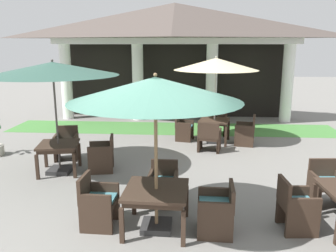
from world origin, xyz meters
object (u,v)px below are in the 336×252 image
patio_chair_far_back_north (327,185)px  patio_chair_mid_left_east (102,154)px  patio_table_near_foreground (214,123)px  patio_umbrella_near_foreground (216,65)px  patio_chair_near_foreground_north (218,123)px  patio_chair_mid_right_north (163,184)px  terracotta_urn (206,134)px  patio_umbrella_mid_left (53,70)px  patio_chair_mid_left_north (67,144)px  patio_chair_mid_right_east (217,209)px  patio_table_mid_left (59,148)px  patio_chair_near_foreground_east (246,131)px  patio_chair_near_foreground_west (184,128)px  patio_chair_near_foreground_south (209,138)px  patio_umbrella_mid_right (155,91)px  patio_chair_far_back_west (296,206)px  patio_chair_mid_right_west (98,203)px  patio_table_mid_right (156,194)px

patio_chair_far_back_north → patio_chair_mid_left_east: bearing=-22.2°
patio_table_near_foreground → patio_umbrella_near_foreground: size_ratio=0.39×
patio_chair_near_foreground_north → patio_chair_far_back_north: patio_chair_near_foreground_north is taller
patio_chair_mid_right_north → terracotta_urn: patio_chair_mid_right_north is taller
patio_umbrella_mid_left → patio_chair_mid_right_north: bearing=-29.2°
patio_umbrella_near_foreground → patio_chair_mid_left_north: bearing=-154.3°
patio_umbrella_near_foreground → patio_chair_mid_left_north: size_ratio=3.07×
patio_chair_near_foreground_north → patio_chair_mid_right_east: 6.41m
patio_table_mid_left → patio_chair_mid_left_north: 1.04m
patio_umbrella_near_foreground → patio_chair_mid_right_north: (-1.22, -4.41, -2.03)m
patio_chair_near_foreground_east → patio_chair_mid_left_north: size_ratio=1.05×
patio_chair_near_foreground_west → patio_chair_near_foreground_north: patio_chair_near_foreground_north is taller
patio_chair_mid_right_east → patio_chair_far_back_north: (2.15, 1.18, -0.01)m
patio_chair_near_foreground_south → patio_chair_mid_left_north: 3.96m
patio_umbrella_mid_right → patio_chair_mid_right_east: 2.15m
patio_chair_near_foreground_north → patio_chair_near_foreground_east: 1.39m
patio_chair_near_foreground_west → patio_table_mid_left: 4.26m
patio_umbrella_mid_left → patio_umbrella_mid_right: bearing=-43.5°
patio_chair_near_foreground_west → patio_chair_mid_right_east: (0.70, -5.62, 0.02)m
patio_chair_near_foreground_east → patio_chair_far_back_west: size_ratio=1.03×
patio_umbrella_near_foreground → patio_table_mid_left: size_ratio=2.57×
patio_chair_mid_right_west → patio_chair_far_back_west: (3.27, 0.10, -0.01)m
patio_chair_near_foreground_west → patio_chair_near_foreground_south: bearing=44.8°
patio_table_near_foreground → patio_chair_mid_right_east: bearing=-92.7°
patio_umbrella_mid_right → patio_chair_mid_right_north: 2.17m
patio_umbrella_mid_right → patio_chair_far_back_north: size_ratio=3.16×
patio_table_mid_left → patio_umbrella_mid_left: bearing=180.0°
patio_chair_near_foreground_east → patio_chair_mid_right_north: 4.75m
patio_chair_near_foreground_west → patio_chair_near_foreground_south: (0.77, -1.15, 0.02)m
patio_chair_far_back_north → patio_chair_far_back_west: patio_chair_far_back_west is taller
patio_table_mid_left → patio_umbrella_mid_right: size_ratio=0.39×
patio_umbrella_near_foreground → patio_chair_far_back_north: patio_umbrella_near_foreground is taller
patio_chair_near_foreground_west → patio_umbrella_mid_right: size_ratio=0.31×
patio_table_mid_right → patio_umbrella_mid_left: bearing=136.5°
patio_chair_near_foreground_south → patio_umbrella_mid_right: bearing=-92.3°
patio_chair_far_back_north → patio_chair_far_back_west: (-0.86, -1.02, 0.02)m
patio_table_mid_right → patio_chair_mid_right_north: 1.02m
patio_table_mid_right → patio_chair_mid_right_west: size_ratio=1.16×
patio_umbrella_near_foreground → patio_chair_far_back_west: size_ratio=3.01×
patio_table_near_foreground → patio_table_mid_right: size_ratio=1.00×
patio_table_mid_left → patio_table_mid_right: size_ratio=1.00×
patio_umbrella_mid_right → patio_chair_far_back_north: (3.14, 1.15, -1.92)m
patio_chair_near_foreground_west → patio_umbrella_mid_left: bearing=-31.5°
patio_chair_near_foreground_east → patio_umbrella_mid_right: 5.97m
patio_chair_near_foreground_east → patio_chair_near_foreground_west: bearing=90.0°
patio_chair_far_back_west → patio_chair_far_back_north: bearing=135.0°
patio_chair_mid_right_east → patio_table_mid_right: bearing=90.0°
patio_table_near_foreground → patio_chair_mid_right_west: size_ratio=1.16×
patio_chair_near_foreground_north → patio_table_mid_left: bearing=55.2°
patio_umbrella_mid_left → patio_table_mid_right: 4.01m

